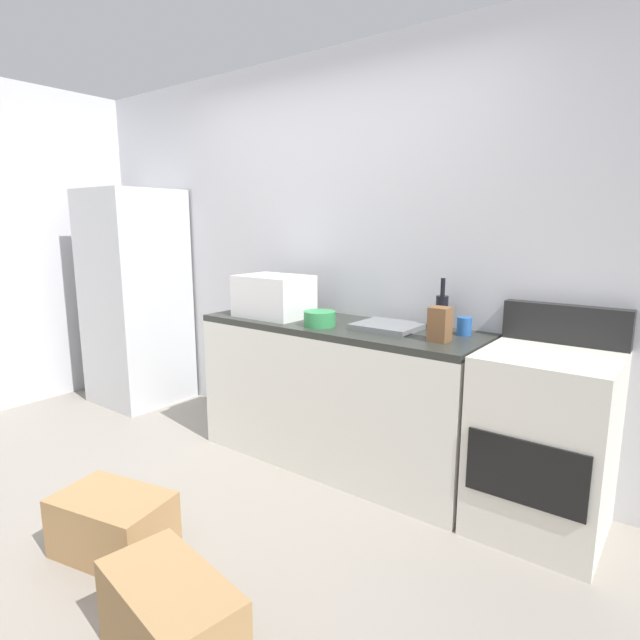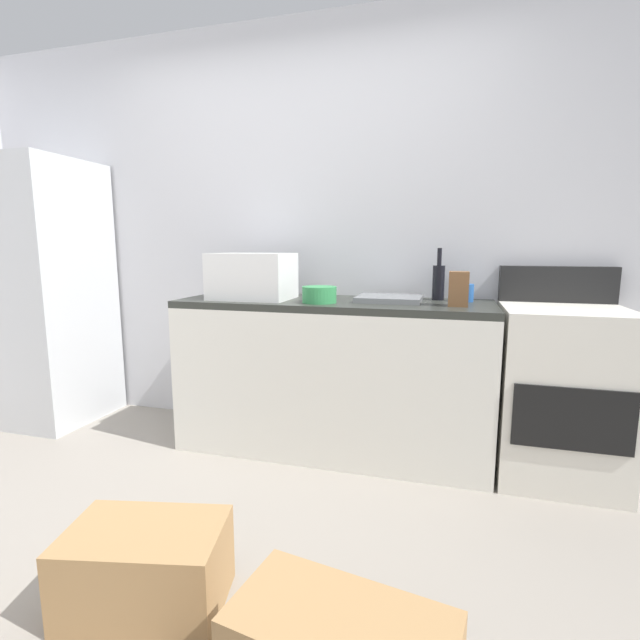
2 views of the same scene
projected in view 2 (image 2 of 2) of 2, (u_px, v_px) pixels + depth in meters
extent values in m
plane|color=gray|center=(178.00, 568.00, 1.75)|extent=(6.00, 6.00, 0.00)
cube|color=silver|center=(302.00, 232.00, 3.01)|extent=(5.00, 0.10, 2.60)
cube|color=silver|center=(333.00, 379.00, 2.74)|extent=(1.80, 0.60, 0.86)
cube|color=#2D302B|center=(333.00, 304.00, 2.67)|extent=(1.80, 0.60, 0.04)
cube|color=silver|center=(44.00, 294.00, 3.18)|extent=(0.68, 0.66, 1.77)
cube|color=silver|center=(559.00, 393.00, 2.40)|extent=(0.60, 0.60, 0.90)
cube|color=black|center=(573.00, 419.00, 2.12)|extent=(0.52, 0.02, 0.30)
cube|color=black|center=(557.00, 284.00, 2.56)|extent=(0.60, 0.08, 0.20)
cube|color=white|center=(252.00, 276.00, 2.72)|extent=(0.46, 0.34, 0.27)
cube|color=slate|center=(389.00, 299.00, 2.62)|extent=(0.36, 0.32, 0.03)
cylinder|color=black|center=(438.00, 283.00, 2.67)|extent=(0.07, 0.07, 0.20)
cylinder|color=black|center=(439.00, 257.00, 2.65)|extent=(0.03, 0.03, 0.10)
cylinder|color=#2659A5|center=(466.00, 293.00, 2.59)|extent=(0.08, 0.08, 0.10)
cube|color=brown|center=(459.00, 289.00, 2.39)|extent=(0.10, 0.10, 0.18)
cylinder|color=#338C4C|center=(319.00, 295.00, 2.54)|extent=(0.19, 0.19, 0.09)
cube|color=#A37A4C|center=(146.00, 568.00, 1.54)|extent=(0.57, 0.43, 0.28)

